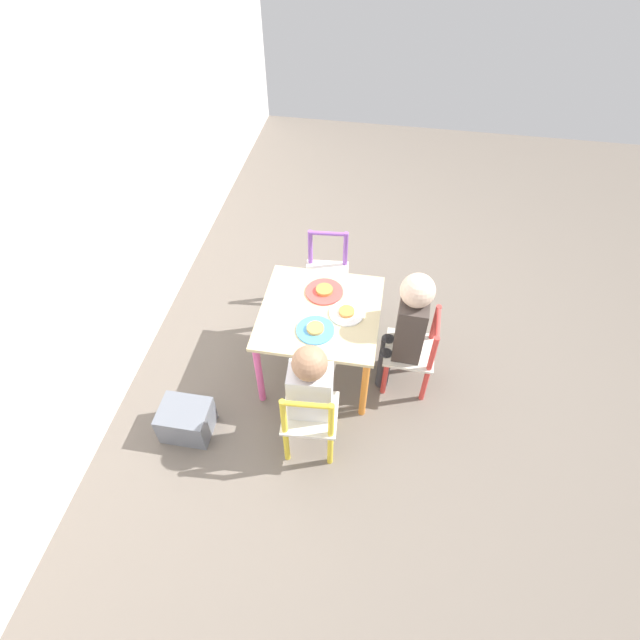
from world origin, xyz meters
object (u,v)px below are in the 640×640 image
chair_yellow (310,419)px  child_front (408,323)px  plate_right (324,291)px  kids_table (320,319)px  child_left (311,387)px  plate_left (315,330)px  chair_red (414,352)px  storage_bin (186,420)px  chair_purple (327,275)px  plate_front (347,313)px

chair_yellow → child_front: bearing=-134.1°
chair_yellow → child_front: 0.67m
child_front → plate_right: (0.15, 0.45, 0.00)m
kids_table → child_left: child_left is taller
plate_left → child_front: bearing=-74.8°
child_left → plate_left: (0.31, 0.03, 0.05)m
chair_red → child_left: size_ratio=0.72×
kids_table → child_front: bearing=-92.0°
child_front → storage_bin: bearing=-62.1°
chair_red → child_front: child_front is taller
kids_table → chair_purple: size_ratio=1.20×
chair_purple → plate_front: chair_purple is taller
child_front → storage_bin: size_ratio=3.13×
storage_bin → plate_front: bearing=-54.6°
plate_right → storage_bin: bearing=137.7°
child_left → child_front: size_ratio=0.90×
kids_table → plate_right: plate_right is taller
child_left → plate_left: 0.31m
kids_table → plate_left: (-0.14, 0.00, 0.07)m
chair_red → plate_right: 0.57m
kids_table → chair_yellow: 0.53m
kids_table → plate_front: (-0.00, -0.14, 0.07)m
plate_front → storage_bin: size_ratio=0.71×
child_left → child_front: (0.43, -0.41, 0.05)m
chair_purple → plate_left: chair_purple is taller
plate_left → storage_bin: size_ratio=0.75×
chair_red → plate_left: (-0.12, 0.51, 0.22)m
child_left → plate_front: (0.44, -0.10, 0.05)m
plate_front → storage_bin: plate_front is taller
kids_table → child_front: size_ratio=0.78×
kids_table → storage_bin: size_ratio=2.45×
chair_yellow → chair_red: size_ratio=1.00×
chair_yellow → child_front: size_ratio=0.65×
chair_red → child_left: child_left is taller
kids_table → chair_red: size_ratio=1.20×
child_left → plate_right: 0.58m
chair_red → child_left: bearing=-46.1°
plate_front → chair_purple: bearing=19.7°
chair_purple → plate_left: 0.68m
child_left → plate_front: child_left is taller
plate_right → storage_bin: (-0.66, 0.60, -0.38)m
chair_red → plate_front: (0.02, 0.37, 0.22)m
plate_left → chair_purple: bearing=3.9°
child_front → plate_front: (0.02, 0.31, 0.00)m
plate_right → chair_yellow: bearing=-176.8°
plate_left → plate_front: same height
chair_purple → child_left: child_left is taller
chair_yellow → plate_right: chair_yellow is taller
chair_red → chair_purple: bearing=-131.5°
chair_red → plate_right: bearing=-105.0°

